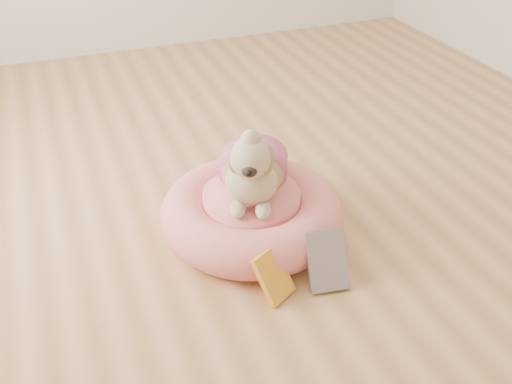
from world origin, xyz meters
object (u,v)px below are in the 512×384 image
object	(u,v)px
book_yellow	(273,276)
pet_bed	(252,213)
dog	(253,154)
book_white	(327,260)

from	to	relation	value
book_yellow	pet_bed	bearing A→B (deg)	51.32
pet_bed	book_yellow	size ratio (longest dim) A/B	3.99
dog	book_yellow	size ratio (longest dim) A/B	2.56
dog	book_yellow	bearing A→B (deg)	-75.99
dog	book_white	world-z (taller)	dog
book_yellow	book_white	xyz separation A→B (m)	(0.20, -0.01, 0.01)
pet_bed	dog	xyz separation A→B (m)	(0.01, 0.00, 0.27)
book_yellow	book_white	bearing A→B (deg)	-31.51
dog	book_yellow	distance (m)	0.47
dog	book_yellow	xyz separation A→B (m)	(-0.07, -0.38, -0.28)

